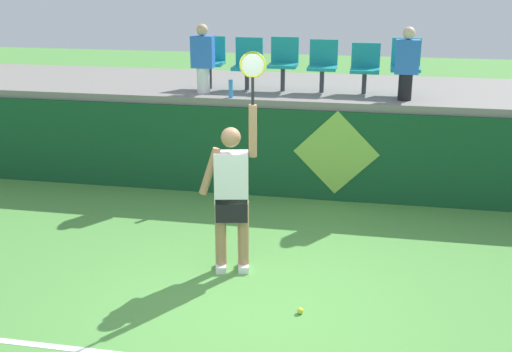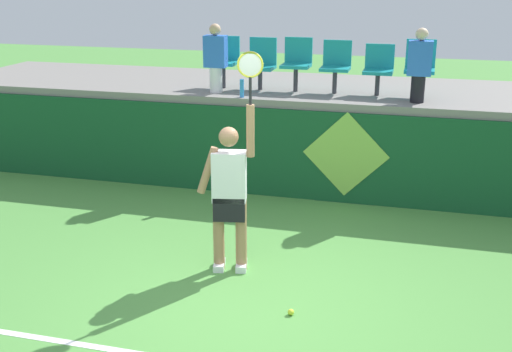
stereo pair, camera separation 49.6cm
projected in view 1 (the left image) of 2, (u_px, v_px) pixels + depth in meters
The scene contains 15 objects.
ground_plane at pixel (253, 305), 6.69m from camera, with size 40.00×40.00×0.00m, color #519342.
court_back_wall at pixel (297, 153), 9.66m from camera, with size 12.85×0.20×1.37m, color #144C28.
spectator_platform at pixel (308, 89), 10.62m from camera, with size 12.85×2.65×0.12m, color gray.
tennis_player at pixel (232, 192), 7.19m from camera, with size 0.74×0.33×2.53m.
tennis_ball at pixel (300, 311), 6.52m from camera, with size 0.07×0.07×0.07m, color #D1E533.
water_bottle at pixel (231, 89), 9.61m from camera, with size 0.06×0.06×0.27m, color #338CE5.
stadium_chair_0 at pixel (210, 59), 10.29m from camera, with size 0.44×0.42×0.82m.
stadium_chair_1 at pixel (248, 62), 10.19m from camera, with size 0.44×0.42×0.81m.
stadium_chair_2 at pixel (284, 61), 10.07m from camera, with size 0.44×0.42×0.83m.
stadium_chair_3 at pixel (323, 63), 9.97m from camera, with size 0.44×0.42×0.80m.
stadium_chair_4 at pixel (365, 66), 9.86m from camera, with size 0.44×0.42×0.76m.
stadium_chair_5 at pixel (406, 64), 9.74m from camera, with size 0.44×0.42×0.85m.
spectator_0 at pixel (203, 58), 9.84m from camera, with size 0.34×0.20×1.05m.
spectator_1 at pixel (407, 63), 9.29m from camera, with size 0.34×0.20×1.06m.
wall_signage_mount at pixel (334, 201), 9.67m from camera, with size 1.27×0.01×1.39m.
Camera 1 is at (1.15, -5.82, 3.37)m, focal length 44.93 mm.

